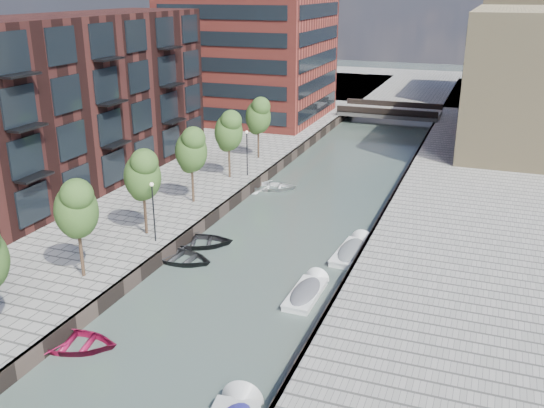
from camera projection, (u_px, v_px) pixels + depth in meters
The scene contains 23 objects.
water at pixel (324, 195), 52.76m from camera, with size 300.00×300.00×0.00m, color #38473F.
quay_right at pixel (521, 212), 47.33m from camera, with size 20.00×140.00×1.00m, color gray.
quay_wall_left at pixel (259, 182), 54.60m from camera, with size 0.25×140.00×1.00m, color #332823.
quay_wall_right at pixel (394, 197), 50.59m from camera, with size 0.25×140.00×1.00m, color #332823.
far_closure at pixel (418, 87), 105.46m from camera, with size 80.00×40.00×1.00m, color gray.
apartment_block at pixel (48, 109), 47.82m from camera, with size 8.00×38.00×14.00m, color black.
tan_block_near at pixel (528, 78), 64.17m from camera, with size 12.00×25.00×14.00m, color #9B875F.
tan_block_far at pixel (525, 46), 86.74m from camera, with size 12.00×20.00×16.00m, color #9B875F.
bridge at pixel (390, 112), 80.49m from camera, with size 13.00×6.00×1.30m.
tree_2 at pixel (76, 207), 34.37m from camera, with size 2.50×2.50×5.95m.
tree_3 at pixel (142, 174), 40.54m from camera, with size 2.50×2.50×5.95m.
tree_4 at pixel (191, 149), 46.71m from camera, with size 2.50×2.50×5.95m.
tree_5 at pixel (229, 130), 52.88m from camera, with size 2.50×2.50×5.95m.
tree_6 at pixel (258, 115), 59.05m from camera, with size 2.50×2.50×5.95m.
lamp_1 at pixel (153, 206), 39.84m from camera, with size 0.24×0.24×4.12m.
lamp_2 at pixel (247, 148), 53.94m from camera, with size 0.24×0.24×4.12m.
sloop_1 at pixel (179, 261), 40.08m from camera, with size 3.43×4.80×0.99m, color black.
sloop_2 at pixel (73, 347), 30.51m from camera, with size 3.34×4.68×0.97m, color maroon.
sloop_3 at pixel (271, 189), 54.21m from camera, with size 3.26×4.57×0.95m, color white.
sloop_4 at pixel (198, 245), 42.50m from camera, with size 3.57×5.00×1.03m, color black.
motorboat_1 at pixel (308, 291), 35.68m from camera, with size 1.61×4.54×1.51m.
motorboat_4 at pixel (353, 251), 41.15m from camera, with size 2.02×5.06×1.65m.
car at pixel (479, 128), 70.44m from camera, with size 1.45×3.60×1.23m, color #9EA2A2.
Camera 1 is at (13.24, -8.33, 17.15)m, focal length 40.00 mm.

